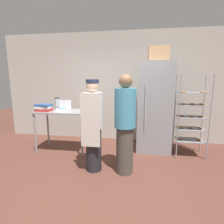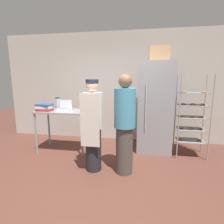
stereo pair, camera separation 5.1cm
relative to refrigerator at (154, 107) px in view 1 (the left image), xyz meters
name	(u,v)px [view 1 (the left image)]	position (x,y,z in m)	size (l,w,h in m)	color
ground_plane	(102,184)	(-0.87, -1.56, -1.00)	(14.00, 14.00, 0.00)	brown
back_wall	(119,87)	(-0.87, 0.69, 0.42)	(6.40, 0.12, 2.83)	#B7B2A8
refrigerator	(154,107)	(0.00, 0.00, 0.00)	(0.75, 0.68, 2.00)	gray
baking_rack	(191,116)	(0.75, -0.19, -0.15)	(0.62, 0.44, 1.72)	#93969B
prep_counter	(63,116)	(-2.01, -0.40, -0.18)	(1.13, 0.62, 0.94)	gray
donut_box	(64,109)	(-1.98, -0.41, -0.02)	(0.29, 0.19, 0.23)	white
blender_pitcher	(57,104)	(-2.19, -0.27, 0.06)	(0.12, 0.12, 0.27)	#99999E
binder_stack	(44,108)	(-2.38, -0.53, 0.02)	(0.33, 0.26, 0.16)	#B72D2D
cardboard_storage_box	(158,54)	(0.04, -0.03, 1.15)	(0.42, 0.34, 0.31)	tan
person_baker	(93,125)	(-1.12, -1.14, -0.16)	(0.34, 0.36, 1.61)	#232328
person_customer	(125,124)	(-0.56, -1.14, -0.13)	(0.36, 0.36, 1.70)	#47423D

